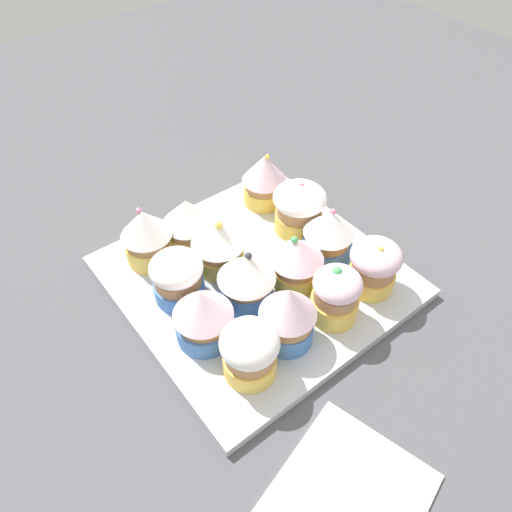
{
  "coord_description": "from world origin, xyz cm",
  "views": [
    {
      "loc": [
        30.72,
        -23.98,
        44.49
      ],
      "look_at": [
        0.0,
        0.0,
        4.2
      ],
      "focal_mm": 34.01,
      "sensor_mm": 36.0,
      "label": 1
    }
  ],
  "objects": [
    {
      "name": "cupcake_10",
      "position": [
        -10.04,
        9.23,
        5.05
      ],
      "size": [
        5.98,
        5.98,
        7.65
      ],
      "color": "#EFC651",
      "rests_on": "baking_tray"
    },
    {
      "name": "cupcake_13",
      "position": [
        9.66,
        9.31,
        4.65
      ],
      "size": [
        5.84,
        5.84,
        6.83
      ],
      "color": "#EFC651",
      "rests_on": "baking_tray"
    },
    {
      "name": "cupcake_9",
      "position": [
        10.06,
        2.92,
        4.64
      ],
      "size": [
        5.27,
        5.27,
        7.12
      ],
      "color": "#EFC651",
      "rests_on": "baking_tray"
    },
    {
      "name": "napkin",
      "position": [
        24.6,
        -9.33,
        0.3
      ],
      "size": [
        15.01,
        16.27,
        0.6
      ],
      "primitive_type": "cube",
      "rotation": [
        0.0,
        0.0,
        0.26
      ],
      "color": "white",
      "rests_on": "ground_plane"
    },
    {
      "name": "baking_tray",
      "position": [
        0.0,
        0.0,
        0.6
      ],
      "size": [
        30.69,
        30.69,
        1.2
      ],
      "color": "silver",
      "rests_on": "ground_plane"
    },
    {
      "name": "cupcake_12",
      "position": [
        2.87,
        8.77,
        4.63
      ],
      "size": [
        6.12,
        6.12,
        7.06
      ],
      "color": "#477AC6",
      "rests_on": "baking_tray"
    },
    {
      "name": "ground_plane",
      "position": [
        0.0,
        0.0,
        -1.5
      ],
      "size": [
        180.0,
        180.0,
        3.0
      ],
      "primitive_type": "cube",
      "color": "#4C4C51"
    },
    {
      "name": "cupcake_6",
      "position": [
        2.44,
        -3.21,
        4.78
      ],
      "size": [
        6.49,
        6.49,
        7.13
      ],
      "color": "#477AC6",
      "rests_on": "baking_tray"
    },
    {
      "name": "cupcake_5",
      "position": [
        -3.72,
        -2.65,
        4.85
      ],
      "size": [
        6.45,
        6.45,
        7.27
      ],
      "color": "#EFC651",
      "rests_on": "baking_tray"
    },
    {
      "name": "cupcake_4",
      "position": [
        -9.2,
        -3.4,
        4.72
      ],
      "size": [
        6.24,
        6.24,
        6.95
      ],
      "color": "#EFC651",
      "rests_on": "baking_tray"
    },
    {
      "name": "cupcake_8",
      "position": [
        3.75,
        2.91,
        4.77
      ],
      "size": [
        6.22,
        6.22,
        7.01
      ],
      "color": "#EFC651",
      "rests_on": "baking_tray"
    },
    {
      "name": "cupcake_11",
      "position": [
        -3.0,
        9.26,
        4.73
      ],
      "size": [
        6.78,
        6.78,
        6.88
      ],
      "color": "#EFC651",
      "rests_on": "baking_tray"
    },
    {
      "name": "cupcake_0",
      "position": [
        -9.94,
        -8.62,
        5.1
      ],
      "size": [
        6.1,
        6.1,
        7.8
      ],
      "color": "#EFC651",
      "rests_on": "baking_tray"
    },
    {
      "name": "cupcake_7",
      "position": [
        9.23,
        -3.14,
        5.23
      ],
      "size": [
        5.97,
        5.97,
        7.83
      ],
      "color": "#477AC6",
      "rests_on": "baking_tray"
    },
    {
      "name": "cupcake_3",
      "position": [
        10.02,
        -8.6,
        4.68
      ],
      "size": [
        5.84,
        5.84,
        6.69
      ],
      "color": "#EFC651",
      "rests_on": "baking_tray"
    },
    {
      "name": "cupcake_1",
      "position": [
        -2.66,
        -8.95,
        4.43
      ],
      "size": [
        5.96,
        5.96,
        6.32
      ],
      "color": "#477AC6",
      "rests_on": "baking_tray"
    },
    {
      "name": "cupcake_2",
      "position": [
        3.72,
        -9.75,
        4.79
      ],
      "size": [
        6.32,
        6.32,
        7.04
      ],
      "color": "#477AC6",
      "rests_on": "baking_tray"
    }
  ]
}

